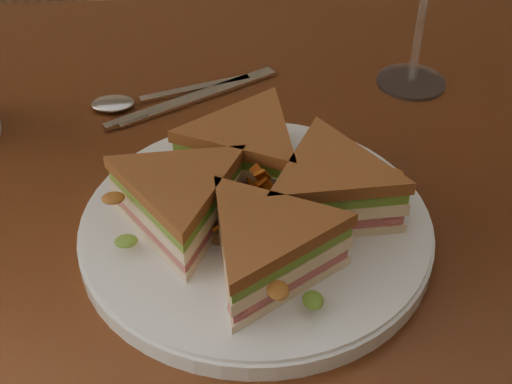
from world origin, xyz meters
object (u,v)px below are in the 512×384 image
at_px(plate, 256,229).
at_px(spoon, 134,100).
at_px(table, 229,242).
at_px(sandwich_wedges, 256,197).
at_px(knife, 187,101).

height_order(plate, spoon, plate).
bearing_deg(table, sandwich_wedges, -78.44).
relative_size(table, spoon, 6.72).
bearing_deg(spoon, plate, -79.71).
bearing_deg(plate, knife, 103.99).
distance_m(table, plate, 0.15).
relative_size(plate, sandwich_wedges, 1.13).
relative_size(spoon, knife, 0.92).
xyz_separation_m(table, knife, (-0.04, 0.13, 0.10)).
xyz_separation_m(table, plate, (0.02, -0.10, 0.11)).
xyz_separation_m(spoon, knife, (0.06, -0.00, -0.00)).
bearing_deg(sandwich_wedges, knife, 103.99).
bearing_deg(spoon, table, -70.16).
bearing_deg(plate, spoon, 117.00).
height_order(plate, sandwich_wedges, sandwich_wedges).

